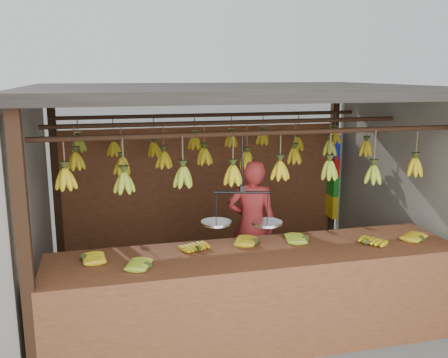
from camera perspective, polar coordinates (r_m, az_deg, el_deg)
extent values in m
plane|color=#5B5B57|center=(6.06, 0.71, -12.70)|extent=(80.00, 80.00, 0.00)
cube|color=black|center=(4.10, -21.74, -8.61)|extent=(0.10, 0.10, 2.30)
cube|color=black|center=(6.98, -18.64, -0.04)|extent=(0.10, 0.10, 2.30)
cube|color=black|center=(7.75, 12.29, 1.47)|extent=(0.10, 0.10, 2.30)
cube|color=black|center=(5.50, 0.77, 10.11)|extent=(4.30, 3.30, 0.10)
cylinder|color=black|center=(4.57, 3.98, 5.27)|extent=(4.00, 0.05, 0.05)
cylinder|color=black|center=(5.52, 0.76, 6.48)|extent=(4.00, 0.05, 0.05)
cylinder|color=black|center=(6.49, -1.51, 7.32)|extent=(4.00, 0.05, 0.05)
cube|color=brown|center=(7.15, -2.34, -1.18)|extent=(4.00, 0.06, 1.80)
cube|color=brown|center=(4.74, 3.73, -8.70)|extent=(3.87, 0.86, 0.08)
cube|color=brown|center=(4.54, 5.37, -15.41)|extent=(3.87, 0.04, 0.90)
cube|color=black|center=(4.41, -19.21, -17.51)|extent=(0.07, 0.07, 0.82)
cube|color=black|center=(5.43, 24.21, -12.12)|extent=(0.07, 0.07, 0.82)
cube|color=black|center=(5.09, -18.48, -13.33)|extent=(0.07, 0.07, 0.82)
cube|color=black|center=(6.00, 19.71, -9.46)|extent=(0.07, 0.07, 0.82)
ellipsoid|color=gold|center=(4.61, -15.76, -8.84)|extent=(0.26, 0.20, 0.06)
ellipsoid|color=#92A523|center=(4.37, -8.59, -9.68)|extent=(0.29, 0.25, 0.06)
ellipsoid|color=gold|center=(4.68, -2.79, -8.05)|extent=(0.25, 0.29, 0.06)
ellipsoid|color=gold|center=(4.89, 3.53, -7.15)|extent=(0.29, 0.26, 0.06)
ellipsoid|color=#92A523|center=(5.04, 9.22, -6.72)|extent=(0.27, 0.23, 0.06)
ellipsoid|color=gold|center=(5.04, 16.22, -7.06)|extent=(0.30, 0.28, 0.06)
ellipsoid|color=gold|center=(5.33, 21.74, -6.38)|extent=(0.28, 0.30, 0.06)
ellipsoid|color=gold|center=(4.41, -17.65, 0.01)|extent=(0.16, 0.16, 0.28)
ellipsoid|color=#92A523|center=(4.39, -11.34, -0.42)|extent=(0.16, 0.16, 0.28)
ellipsoid|color=#92A523|center=(4.43, -4.71, 0.22)|extent=(0.16, 0.16, 0.28)
ellipsoid|color=gold|center=(4.57, 1.03, 0.45)|extent=(0.16, 0.16, 0.28)
ellipsoid|color=gold|center=(4.75, 6.41, 1.00)|extent=(0.16, 0.16, 0.28)
ellipsoid|color=#92A523|center=(4.92, 11.93, 0.99)|extent=(0.16, 0.16, 0.28)
ellipsoid|color=#92A523|center=(5.10, 16.68, 0.50)|extent=(0.16, 0.16, 0.28)
ellipsoid|color=gold|center=(5.43, 20.97, 1.27)|extent=(0.16, 0.16, 0.28)
ellipsoid|color=gold|center=(5.37, -16.56, 1.99)|extent=(0.16, 0.16, 0.28)
ellipsoid|color=gold|center=(5.40, -11.55, 1.44)|extent=(0.16, 0.16, 0.28)
ellipsoid|color=gold|center=(5.42, -6.87, 2.19)|extent=(0.16, 0.16, 0.28)
ellipsoid|color=gold|center=(5.54, -2.25, 2.59)|extent=(0.16, 0.16, 0.28)
ellipsoid|color=gold|center=(5.65, 2.63, 2.15)|extent=(0.16, 0.16, 0.28)
ellipsoid|color=gold|center=(5.84, 8.04, 2.62)|extent=(0.16, 0.16, 0.28)
ellipsoid|color=#92A523|center=(6.03, 11.98, 3.49)|extent=(0.16, 0.16, 0.28)
ellipsoid|color=gold|center=(6.25, 15.92, 3.38)|extent=(0.16, 0.16, 0.28)
ellipsoid|color=#92A523|center=(6.40, -16.28, 3.81)|extent=(0.16, 0.16, 0.28)
ellipsoid|color=gold|center=(6.43, -12.45, 3.37)|extent=(0.16, 0.16, 0.28)
ellipsoid|color=gold|center=(6.42, -7.96, 3.34)|extent=(0.16, 0.16, 0.28)
ellipsoid|color=gold|center=(6.44, -3.36, 4.21)|extent=(0.16, 0.16, 0.28)
ellipsoid|color=gold|center=(6.61, 0.85, 4.48)|extent=(0.16, 0.16, 0.28)
ellipsoid|color=gold|center=(6.76, 4.44, 4.69)|extent=(0.16, 0.16, 0.28)
ellipsoid|color=gold|center=(6.89, 8.44, 3.99)|extent=(0.16, 0.16, 0.28)
ellipsoid|color=gold|center=(7.09, 12.54, 4.74)|extent=(0.16, 0.16, 0.28)
cylinder|color=black|center=(4.57, 2.08, 1.81)|extent=(0.02, 0.02, 0.55)
cylinder|color=black|center=(4.62, 2.05, -1.53)|extent=(0.51, 0.16, 0.02)
cylinder|color=silver|center=(4.70, -0.90, -5.07)|extent=(0.28, 0.28, 0.02)
cylinder|color=silver|center=(4.71, 4.94, -5.08)|extent=(0.28, 0.28, 0.02)
imported|color=#BF3333|center=(5.87, 3.17, -5.30)|extent=(0.66, 0.53, 1.58)
cube|color=#1426BF|center=(7.53, 12.50, 3.69)|extent=(0.08, 0.26, 0.34)
cube|color=red|center=(7.58, 12.40, 1.65)|extent=(0.08, 0.26, 0.34)
cube|color=#199926|center=(7.64, 12.30, -0.58)|extent=(0.08, 0.26, 0.34)
cube|color=yellow|center=(7.72, 12.19, -3.03)|extent=(0.08, 0.26, 0.34)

